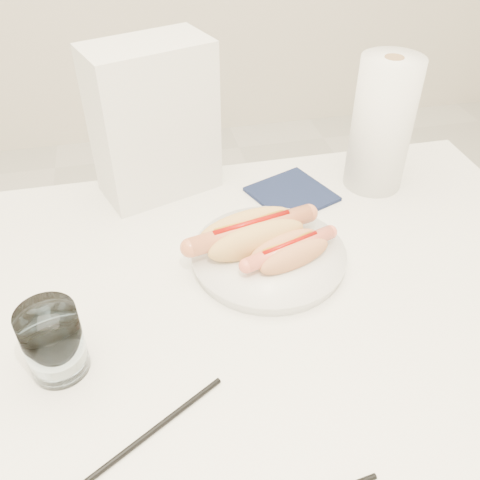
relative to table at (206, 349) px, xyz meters
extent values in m
cube|color=white|center=(0.00, 0.00, 0.04)|extent=(1.20, 0.80, 0.04)
cylinder|color=silver|center=(0.54, 0.34, -0.34)|extent=(0.04, 0.04, 0.71)
cylinder|color=white|center=(0.12, 0.10, 0.07)|extent=(0.27, 0.27, 0.02)
ellipsoid|color=#EDB35E|center=(0.10, 0.10, 0.11)|extent=(0.17, 0.08, 0.06)
ellipsoid|color=#EDB35E|center=(0.09, 0.14, 0.11)|extent=(0.17, 0.08, 0.06)
ellipsoid|color=#EDB35E|center=(0.10, 0.12, 0.09)|extent=(0.15, 0.09, 0.03)
cylinder|color=#D17349|center=(0.10, 0.12, 0.11)|extent=(0.20, 0.07, 0.03)
cylinder|color=#990A05|center=(0.10, 0.12, 0.13)|extent=(0.13, 0.04, 0.01)
ellipsoid|color=#E18F58|center=(0.15, 0.06, 0.10)|extent=(0.12, 0.07, 0.04)
ellipsoid|color=#E18F58|center=(0.14, 0.09, 0.10)|extent=(0.12, 0.07, 0.04)
ellipsoid|color=#E18F58|center=(0.14, 0.07, 0.09)|extent=(0.12, 0.08, 0.02)
cylinder|color=#F17055|center=(0.14, 0.07, 0.10)|extent=(0.15, 0.07, 0.02)
cylinder|color=#990A05|center=(0.14, 0.07, 0.11)|extent=(0.09, 0.04, 0.01)
cylinder|color=white|center=(-0.19, -0.04, 0.11)|extent=(0.07, 0.07, 0.10)
cylinder|color=black|center=(-0.09, -0.16, 0.06)|extent=(0.20, 0.12, 0.01)
cube|color=silver|center=(-0.02, 0.35, 0.19)|extent=(0.23, 0.17, 0.27)
cube|color=#111A38|center=(0.21, 0.27, 0.06)|extent=(0.17, 0.17, 0.01)
cylinder|color=white|center=(0.37, 0.28, 0.18)|extent=(0.13, 0.13, 0.24)
camera|label=1|loc=(-0.06, -0.49, 0.61)|focal=39.29mm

